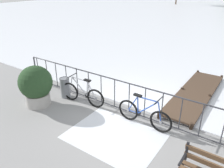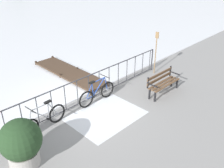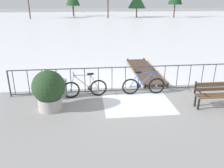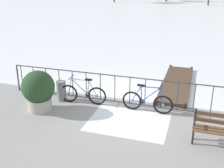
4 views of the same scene
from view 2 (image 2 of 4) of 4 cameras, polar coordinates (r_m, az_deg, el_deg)
The scene contains 10 objects.
ground_plane at distance 9.36m, azimuth -7.72°, elevation -4.95°, with size 160.00×160.00×0.00m, color gray.
snow_patch at distance 8.74m, azimuth -1.36°, elevation -7.27°, with size 2.48×1.86×0.01m, color white.
railing_fence at distance 9.08m, azimuth -7.94°, elevation -1.97°, with size 9.06×0.06×1.07m.
bicycle_near_railing at distance 9.33m, azimuth -3.45°, elevation -2.19°, with size 1.71×0.52×0.97m.
bicycle_second at distance 8.21m, azimuth -15.32°, elevation -7.90°, with size 1.71×0.52×0.97m.
park_bench at distance 10.09m, azimuth 11.47°, elevation 0.62°, with size 1.61×0.50×0.89m.
planter_with_shrub at distance 6.93m, azimuth -20.11°, elevation -12.54°, with size 1.10×1.10×1.39m.
trash_bin at distance 7.94m, azimuth -20.65°, elevation -10.16°, with size 0.35×0.35×0.73m.
oar_upright at distance 11.52m, azimuth 10.02°, elevation 7.62°, with size 0.04×0.16×1.98m.
wooden_dock at distance 11.75m, azimuth -9.80°, elevation 2.67°, with size 1.10×4.33×0.20m.
Camera 2 is at (-4.68, -6.37, 5.02)m, focal length 39.90 mm.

